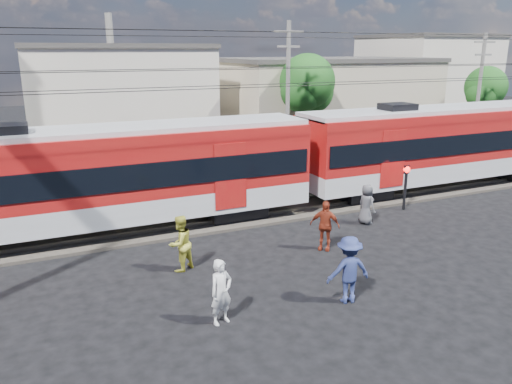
{
  "coord_description": "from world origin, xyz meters",
  "views": [
    {
      "loc": [
        -7.68,
        -10.99,
        6.94
      ],
      "look_at": [
        -0.51,
        5.0,
        1.92
      ],
      "focal_mm": 35.0,
      "sensor_mm": 36.0,
      "label": 1
    }
  ],
  "objects_px": {
    "pedestrian_c": "(349,270)",
    "car_silver": "(506,141)",
    "pedestrian_a": "(221,292)",
    "commuter_train": "(111,174)",
    "crossing_signal": "(406,179)"
  },
  "relations": [
    {
      "from": "pedestrian_a",
      "to": "commuter_train",
      "type": "bearing_deg",
      "value": 84.72
    },
    {
      "from": "pedestrian_c",
      "to": "car_silver",
      "type": "xyz_separation_m",
      "value": [
        22.68,
        13.79,
        -0.27
      ]
    },
    {
      "from": "crossing_signal",
      "to": "car_silver",
      "type": "bearing_deg",
      "value": 26.37
    },
    {
      "from": "pedestrian_c",
      "to": "car_silver",
      "type": "bearing_deg",
      "value": -141.06
    },
    {
      "from": "pedestrian_c",
      "to": "crossing_signal",
      "type": "bearing_deg",
      "value": -131.94
    },
    {
      "from": "pedestrian_a",
      "to": "car_silver",
      "type": "bearing_deg",
      "value": 11.21
    },
    {
      "from": "commuter_train",
      "to": "pedestrian_a",
      "type": "relative_size",
      "value": 28.32
    },
    {
      "from": "pedestrian_a",
      "to": "car_silver",
      "type": "distance_m",
      "value": 29.57
    },
    {
      "from": "commuter_train",
      "to": "pedestrian_a",
      "type": "height_order",
      "value": "commuter_train"
    },
    {
      "from": "pedestrian_c",
      "to": "car_silver",
      "type": "distance_m",
      "value": 26.54
    },
    {
      "from": "car_silver",
      "to": "commuter_train",
      "type": "bearing_deg",
      "value": 89.75
    },
    {
      "from": "commuter_train",
      "to": "car_silver",
      "type": "height_order",
      "value": "commuter_train"
    },
    {
      "from": "pedestrian_a",
      "to": "pedestrian_c",
      "type": "distance_m",
      "value": 3.69
    },
    {
      "from": "pedestrian_a",
      "to": "crossing_signal",
      "type": "bearing_deg",
      "value": 12.04
    },
    {
      "from": "commuter_train",
      "to": "crossing_signal",
      "type": "height_order",
      "value": "commuter_train"
    }
  ]
}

